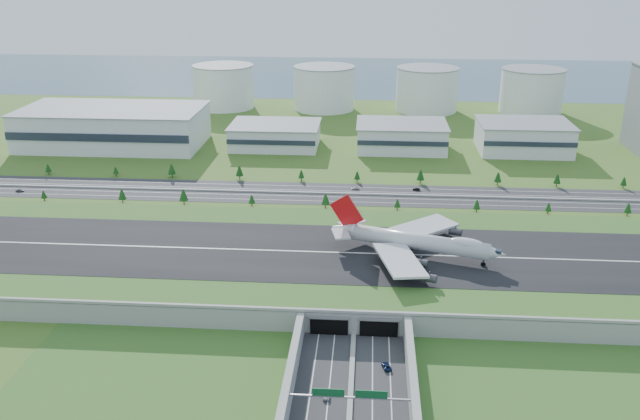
# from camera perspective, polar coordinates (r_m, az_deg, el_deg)

# --- Properties ---
(ground) EXTENTS (1200.00, 1200.00, 0.00)m
(ground) POSITION_cam_1_polar(r_m,az_deg,el_deg) (281.02, 3.14, -5.17)
(ground) COLOR #39571B
(ground) RESTS_ON ground
(airfield_deck) EXTENTS (520.00, 100.00, 9.20)m
(airfield_deck) POSITION_cam_1_polar(r_m,az_deg,el_deg) (279.16, 3.16, -4.42)
(airfield_deck) COLOR gray
(airfield_deck) RESTS_ON ground
(underpass_road) EXTENTS (38.80, 120.40, 8.00)m
(underpass_road) POSITION_cam_1_polar(r_m,az_deg,el_deg) (194.37, 2.45, -17.15)
(underpass_road) COLOR #28282B
(underpass_road) RESTS_ON ground
(sign_gantry_near) EXTENTS (38.70, 0.70, 9.80)m
(sign_gantry_near) POSITION_cam_1_polar(r_m,az_deg,el_deg) (195.73, 2.51, -15.55)
(sign_gantry_near) COLOR gray
(sign_gantry_near) RESTS_ON ground
(north_expressway) EXTENTS (560.00, 36.00, 0.12)m
(north_expressway) POSITION_cam_1_polar(r_m,az_deg,el_deg) (368.77, 3.49, 1.30)
(north_expressway) COLOR #28282B
(north_expressway) RESTS_ON ground
(tree_row) EXTENTS (500.91, 48.60, 8.39)m
(tree_row) POSITION_cam_1_polar(r_m,az_deg,el_deg) (367.11, 2.79, 1.96)
(tree_row) COLOR #3D2819
(tree_row) RESTS_ON ground
(hangar_west) EXTENTS (120.00, 60.00, 25.00)m
(hangar_west) POSITION_cam_1_polar(r_m,az_deg,el_deg) (483.59, -17.00, 6.70)
(hangar_west) COLOR silver
(hangar_west) RESTS_ON ground
(hangar_mid_a) EXTENTS (58.00, 42.00, 15.00)m
(hangar_mid_a) POSITION_cam_1_polar(r_m,az_deg,el_deg) (461.87, -3.79, 6.29)
(hangar_mid_a) COLOR silver
(hangar_mid_a) RESTS_ON ground
(hangar_mid_b) EXTENTS (58.00, 42.00, 17.00)m
(hangar_mid_b) POSITION_cam_1_polar(r_m,az_deg,el_deg) (457.74, 6.87, 6.18)
(hangar_mid_b) COLOR silver
(hangar_mid_b) RESTS_ON ground
(hangar_mid_c) EXTENTS (58.00, 42.00, 19.00)m
(hangar_mid_c) POSITION_cam_1_polar(r_m,az_deg,el_deg) (468.12, 16.75, 5.90)
(hangar_mid_c) COLOR silver
(hangar_mid_c) RESTS_ON ground
(fuel_tank_a) EXTENTS (50.00, 50.00, 35.00)m
(fuel_tank_a) POSITION_cam_1_polar(r_m,az_deg,el_deg) (585.64, -8.10, 10.23)
(fuel_tank_a) COLOR white
(fuel_tank_a) RESTS_ON ground
(fuel_tank_b) EXTENTS (50.00, 50.00, 35.00)m
(fuel_tank_b) POSITION_cam_1_polar(r_m,az_deg,el_deg) (573.77, 0.36, 10.22)
(fuel_tank_b) COLOR white
(fuel_tank_b) RESTS_ON ground
(fuel_tank_c) EXTENTS (50.00, 50.00, 35.00)m
(fuel_tank_c) POSITION_cam_1_polar(r_m,az_deg,el_deg) (574.36, 8.98, 9.98)
(fuel_tank_c) COLOR white
(fuel_tank_c) RESTS_ON ground
(fuel_tank_d) EXTENTS (50.00, 50.00, 35.00)m
(fuel_tank_d) POSITION_cam_1_polar(r_m,az_deg,el_deg) (587.39, 17.38, 9.53)
(fuel_tank_d) COLOR white
(fuel_tank_d) RESTS_ON ground
(bay_water) EXTENTS (1200.00, 260.00, 0.06)m
(bay_water) POSITION_cam_1_polar(r_m,az_deg,el_deg) (742.93, 4.02, 11.23)
(bay_water) COLOR #365367
(bay_water) RESTS_ON ground
(boeing_747) EXTENTS (70.70, 65.79, 22.59)m
(boeing_747) POSITION_cam_1_polar(r_m,az_deg,el_deg) (275.73, 8.04, -2.59)
(boeing_747) COLOR silver
(boeing_747) RESTS_ON airfield_deck
(car_0) EXTENTS (2.20, 5.09, 1.71)m
(car_0) POSITION_cam_1_polar(r_m,az_deg,el_deg) (207.01, 0.55, -15.29)
(car_0) COLOR #A6A7AB
(car_0) RESTS_ON ground
(car_2) EXTENTS (3.62, 5.55, 1.42)m
(car_2) POSITION_cam_1_polar(r_m,az_deg,el_deg) (220.36, 5.62, -12.95)
(car_2) COLOR #0C1A3E
(car_2) RESTS_ON ground
(car_4) EXTENTS (4.75, 2.64, 1.53)m
(car_4) POSITION_cam_1_polar(r_m,az_deg,el_deg) (407.50, -23.95, 1.53)
(car_4) COLOR slate
(car_4) RESTS_ON ground
(car_5) EXTENTS (4.22, 2.05, 1.33)m
(car_5) POSITION_cam_1_polar(r_m,az_deg,el_deg) (378.08, 8.13, 1.74)
(car_5) COLOR black
(car_5) RESTS_ON ground
(car_7) EXTENTS (4.87, 2.60, 1.34)m
(car_7) POSITION_cam_1_polar(r_m,az_deg,el_deg) (376.45, 2.97, 1.84)
(car_7) COLOR silver
(car_7) RESTS_ON ground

